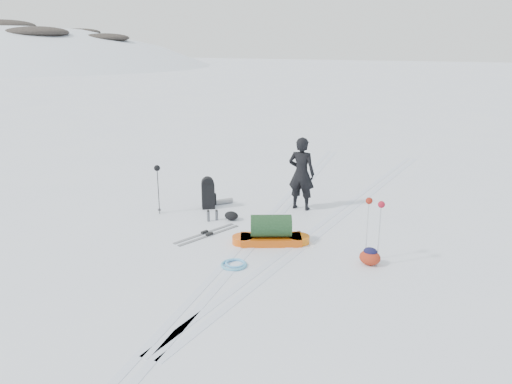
% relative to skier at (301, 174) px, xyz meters
% --- Properties ---
extents(ground, '(200.00, 200.00, 0.00)m').
position_rel_skier_xyz_m(ground, '(-0.35, -1.95, -0.94)').
color(ground, white).
rests_on(ground, ground).
extents(ski_tracks, '(3.38, 17.97, 0.01)m').
position_rel_skier_xyz_m(ski_tracks, '(0.27, -1.08, -0.93)').
color(ski_tracks, silver).
rests_on(ski_tracks, ground).
extents(skier, '(0.68, 0.45, 1.87)m').
position_rel_skier_xyz_m(skier, '(0.00, 0.00, 0.00)').
color(skier, black).
rests_on(skier, ground).
extents(pulk_sled, '(1.71, 1.10, 0.64)m').
position_rel_skier_xyz_m(pulk_sled, '(0.12, -2.43, -0.69)').
color(pulk_sled, '#C34A0B').
rests_on(pulk_sled, ground).
extents(expedition_rucksack, '(0.63, 0.88, 0.83)m').
position_rel_skier_xyz_m(expedition_rucksack, '(-2.18, -0.83, -0.55)').
color(expedition_rucksack, black).
rests_on(expedition_rucksack, ground).
extents(ski_poles_black, '(0.15, 0.16, 1.25)m').
position_rel_skier_xyz_m(ski_poles_black, '(-3.16, -1.72, 0.08)').
color(ski_poles_black, black).
rests_on(ski_poles_black, ground).
extents(ski_poles_silver, '(0.39, 0.27, 1.31)m').
position_rel_skier_xyz_m(ski_poles_silver, '(2.28, -2.61, 0.16)').
color(ski_poles_silver, silver).
rests_on(ski_poles_silver, ground).
extents(touring_skis_grey, '(0.87, 1.66, 0.06)m').
position_rel_skier_xyz_m(touring_skis_grey, '(-1.38, -2.53, -0.92)').
color(touring_skis_grey, gray).
rests_on(touring_skis_grey, ground).
extents(touring_skis_white, '(1.20, 1.34, 0.06)m').
position_rel_skier_xyz_m(touring_skis_white, '(0.48, -1.77, -0.92)').
color(touring_skis_white, silver).
rests_on(touring_skis_white, ground).
extents(rope_coil, '(0.62, 0.62, 0.06)m').
position_rel_skier_xyz_m(rope_coil, '(-0.13, -3.74, -0.91)').
color(rope_coil, '#52A6C8').
rests_on(rope_coil, ground).
extents(small_daypack, '(0.48, 0.40, 0.35)m').
position_rel_skier_xyz_m(small_daypack, '(2.27, -2.69, -0.76)').
color(small_daypack, maroon).
rests_on(small_daypack, ground).
extents(thermos_pair, '(0.22, 0.22, 0.27)m').
position_rel_skier_xyz_m(thermos_pair, '(-1.68, -1.67, -0.81)').
color(thermos_pair, '#4F5256').
rests_on(thermos_pair, ground).
extents(stuff_sack, '(0.37, 0.29, 0.21)m').
position_rel_skier_xyz_m(stuff_sack, '(-1.28, -1.46, -0.83)').
color(stuff_sack, black).
rests_on(stuff_sack, ground).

